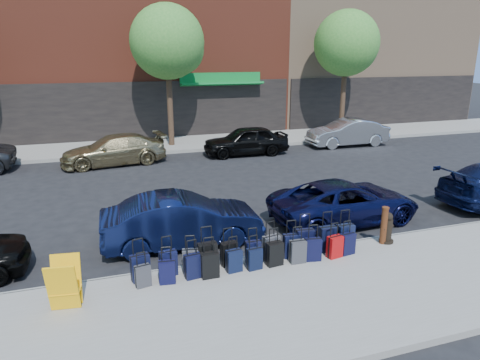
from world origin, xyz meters
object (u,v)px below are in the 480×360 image
object	(u,v)px
tree_right	(349,45)
display_rack	(65,284)
bollard	(384,225)
car_far_1	(114,150)
tree_center	(170,44)
car_far_2	(246,141)
car_near_1	(182,220)
car_near_2	(345,202)
suitcase_front_5	(253,252)
fire_hydrant	(387,229)
car_far_3	(347,133)

from	to	relation	value
tree_right	display_rack	size ratio (longest dim) A/B	7.22
bollard	car_far_1	world-z (taller)	car_far_1
display_rack	tree_center	bearing A→B (deg)	80.44
car_far_2	tree_right	bearing A→B (deg)	113.24
car_near_1	car_near_2	bearing A→B (deg)	-87.50
bollard	tree_right	bearing A→B (deg)	62.51
suitcase_front_5	tree_center	bearing A→B (deg)	91.34
car_far_2	car_near_2	bearing A→B (deg)	1.33
display_rack	bollard	bearing A→B (deg)	12.07
fire_hydrant	car_near_1	size ratio (longest dim) A/B	0.20
car_far_1	car_far_2	size ratio (longest dim) A/B	1.10
car_near_1	suitcase_front_5	bearing A→B (deg)	-142.18
tree_right	fire_hydrant	size ratio (longest dim) A/B	8.78
tree_center	car_far_1	world-z (taller)	tree_center
fire_hydrant	car_far_2	world-z (taller)	car_far_2
car_near_2	car_far_3	size ratio (longest dim) A/B	1.03
bollard	car_far_3	xyz separation A→B (m)	(6.18, 11.77, 0.07)
suitcase_front_5	car_far_1	bearing A→B (deg)	107.01
tree_center	suitcase_front_5	distance (m)	15.16
car_near_2	car_far_3	world-z (taller)	car_far_3
car_near_1	car_far_2	size ratio (longest dim) A/B	0.99
car_near_2	car_far_2	world-z (taller)	car_far_2
tree_right	car_far_3	xyz separation A→B (m)	(-1.30, -2.59, -4.67)
car_far_1	car_near_1	bearing A→B (deg)	1.34
suitcase_front_5	car_near_1	world-z (taller)	car_near_1
car_far_3	car_far_2	bearing A→B (deg)	-85.93
car_near_2	car_far_1	size ratio (longest dim) A/B	0.98
fire_hydrant	car_far_1	distance (m)	13.13
tree_right	car_far_3	size ratio (longest dim) A/B	1.62
fire_hydrant	car_near_2	bearing A→B (deg)	73.14
tree_center	car_near_1	size ratio (longest dim) A/B	1.72
car_far_2	tree_center	bearing A→B (deg)	-130.95
fire_hydrant	bollard	size ratio (longest dim) A/B	0.82
fire_hydrant	car_far_1	bearing A→B (deg)	99.85
car_far_3	fire_hydrant	bearing A→B (deg)	-26.09
display_rack	car_near_1	size ratio (longest dim) A/B	0.24
car_near_2	car_far_2	bearing A→B (deg)	-3.85
fire_hydrant	car_far_3	world-z (taller)	car_far_3
tree_center	car_far_2	xyz separation A→B (m)	(3.14, -2.90, -4.68)
suitcase_front_5	display_rack	world-z (taller)	display_rack
suitcase_front_5	car_far_1	xyz separation A→B (m)	(-2.72, 11.40, 0.26)
tree_center	car_near_2	distance (m)	13.62
fire_hydrant	car_near_2	size ratio (longest dim) A/B	0.18
bollard	display_rack	xyz separation A→B (m)	(-7.72, -0.57, -0.02)
display_rack	fire_hydrant	bearing A→B (deg)	12.25
tree_center	fire_hydrant	xyz separation A→B (m)	(3.17, -14.32, -4.88)
car_far_2	car_far_3	xyz separation A→B (m)	(6.06, 0.31, 0.01)
car_near_2	car_far_3	distance (m)	11.55
tree_center	display_rack	distance (m)	16.35
fire_hydrant	car_near_1	world-z (taller)	car_near_1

